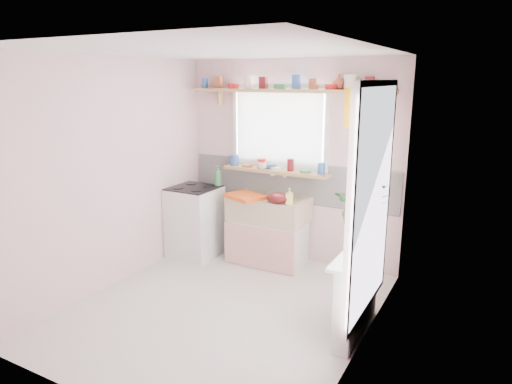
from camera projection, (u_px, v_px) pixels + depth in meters
The scene contains 19 objects.
room at pixel (320, 167), 4.71m from camera, with size 3.20×3.20×3.20m.
sink_unit at pixel (269, 229), 5.69m from camera, with size 0.95×0.65×1.11m.
cooker at pixel (195, 221), 5.91m from camera, with size 0.58×0.58×0.93m.
radiator_ledge at pixel (357, 292), 4.09m from camera, with size 0.22×0.95×0.78m.
windowsill at pixel (276, 171), 5.68m from camera, with size 1.40×0.22×0.04m, color tan.
pine_shelf at pixel (288, 91), 5.36m from camera, with size 2.52×0.24×0.04m, color tan.
shelf_crockery at pixel (284, 84), 5.36m from camera, with size 2.47×0.11×0.12m.
sill_crockery at pixel (275, 165), 5.67m from camera, with size 1.35×0.11×0.12m.
dish_tray at pixel (245, 196), 5.52m from camera, with size 0.45×0.34×0.04m, color #E45114.
colander at pixel (278, 198), 5.31m from camera, with size 0.27×0.27×0.12m, color #4F0D0E.
jade_plant at pixel (363, 209), 4.31m from camera, with size 0.52×0.45×0.58m, color #2D6026.
fruit_bowl at pixel (362, 234), 4.37m from camera, with size 0.28×0.28×0.07m, color silver.
herb_pot at pixel (368, 236), 4.09m from camera, with size 0.12×0.08×0.23m, color #2A5B24.
soap_bottle_sink at pixel (289, 196), 5.25m from camera, with size 0.08×0.09×0.19m, color #FAE66F.
sill_cup at pixel (262, 165), 5.68m from camera, with size 0.12×0.12×0.09m, color white.
sill_bowl at pixel (269, 166), 5.74m from camera, with size 0.19×0.19×0.06m, color #3266A2.
shelf_vase at pixel (339, 82), 5.11m from camera, with size 0.16×0.16×0.17m, color #B94D38.
cooker_bottle at pixel (217, 176), 5.86m from camera, with size 0.10×0.10×0.26m, color #3D7B4A.
fruit at pixel (363, 228), 4.36m from camera, with size 0.20×0.14×0.10m.
Camera 1 is at (2.30, -3.53, 2.26)m, focal length 32.00 mm.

